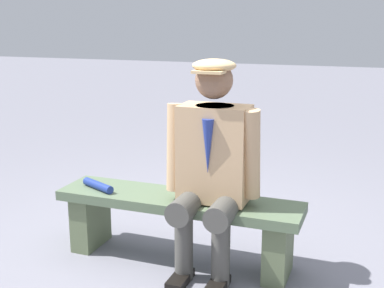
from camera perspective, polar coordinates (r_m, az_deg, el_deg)
name	(u,v)px	position (r m, az deg, el deg)	size (l,w,h in m)	color
ground_plane	(178,260)	(3.37, -1.56, -12.93)	(30.00, 30.00, 0.00)	slate
bench	(178,216)	(3.25, -1.60, -8.17)	(1.57, 0.37, 0.43)	#576A4E
seated_man	(212,161)	(2.99, 2.23, -1.96)	(0.59, 0.51, 1.30)	tan
rolled_magazine	(98,185)	(3.38, -10.58, -4.63)	(0.05, 0.05, 0.27)	navy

